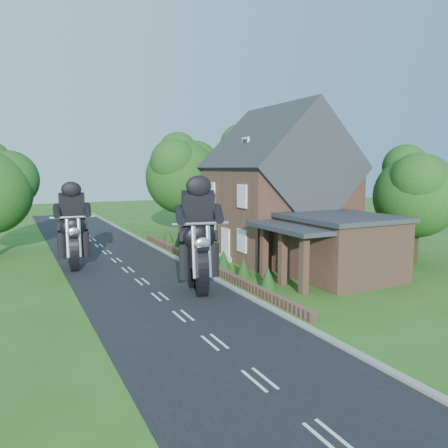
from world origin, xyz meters
name	(u,v)px	position (x,y,z in m)	size (l,w,h in m)	color
ground	(160,297)	(0.00, 0.00, 0.00)	(120.00, 120.00, 0.00)	#285618
road	(160,297)	(0.00, 0.00, 0.01)	(7.00, 80.00, 0.02)	black
kerb	(229,286)	(3.65, 0.00, 0.06)	(0.30, 80.00, 0.12)	gray
garden_wall	(202,263)	(4.30, 5.00, 0.20)	(0.30, 22.00, 0.40)	brown
house	(278,192)	(10.49, 6.00, 4.34)	(9.54, 8.64, 10.24)	brown
annex	(337,246)	(9.87, -0.80, 1.77)	(7.05, 5.94, 3.44)	brown
tree_annex_side	(419,188)	(17.13, 0.10, 4.69)	(5.64, 5.20, 7.48)	black
tree_house_right	(325,178)	(16.65, 8.62, 5.19)	(6.51, 6.00, 8.40)	black
tree_behind_house	(251,165)	(14.18, 16.14, 6.23)	(7.81, 7.20, 10.08)	black
tree_behind_left	(186,171)	(8.16, 17.13, 5.73)	(6.94, 6.40, 9.16)	black
shrub_a	(268,277)	(5.30, -1.00, 0.55)	(0.90, 0.90, 1.10)	black
shrub_b	(244,267)	(5.30, 1.50, 0.55)	(0.90, 0.90, 1.10)	black
shrub_c	(223,259)	(5.30, 4.00, 0.55)	(0.90, 0.90, 1.10)	black
shrub_d	(192,246)	(5.30, 9.00, 0.55)	(0.90, 0.90, 1.10)	black
shrub_e	(179,240)	(5.30, 11.50, 0.55)	(0.90, 0.90, 1.10)	black
shrub_f	(168,236)	(5.30, 14.00, 0.55)	(0.90, 0.90, 1.10)	black
motorcycle_lead	(199,275)	(1.91, -0.14, 0.84)	(0.46, 1.81, 1.68)	black
motorcycle_follow	(74,256)	(-2.77, 7.69, 0.78)	(0.42, 1.67, 1.55)	black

